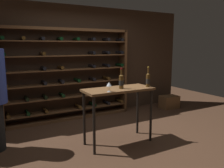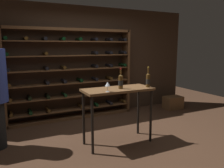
{
  "view_description": "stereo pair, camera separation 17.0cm",
  "coord_description": "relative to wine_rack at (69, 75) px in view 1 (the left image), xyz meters",
  "views": [
    {
      "loc": [
        -1.95,
        -3.36,
        1.7
      ],
      "look_at": [
        -0.01,
        0.18,
        1.02
      ],
      "focal_mm": 36.46,
      "sensor_mm": 36.0,
      "label": 1
    },
    {
      "loc": [
        -1.8,
        -3.44,
        1.7
      ],
      "look_at": [
        -0.01,
        0.18,
        1.02
      ],
      "focal_mm": 36.46,
      "sensor_mm": 36.0,
      "label": 2
    }
  ],
  "objects": [
    {
      "name": "tasting_table",
      "position": [
        0.3,
        -1.73,
        -0.19
      ],
      "size": [
        1.21,
        0.51,
        0.98
      ],
      "color": "brown",
      "rests_on": "ground"
    },
    {
      "name": "wine_bottle_black_capsule",
      "position": [
        0.83,
        -1.86,
        0.07
      ],
      "size": [
        0.07,
        0.07,
        0.36
      ],
      "color": "#4C3314",
      "rests_on": "tasting_table"
    },
    {
      "name": "back_wall",
      "position": [
        0.31,
        0.21,
        0.28
      ],
      "size": [
        5.98,
        0.1,
        2.64
      ],
      "primitive_type": "cube",
      "color": "#3D2B1E",
      "rests_on": "ground"
    },
    {
      "name": "wine_rack",
      "position": [
        0.0,
        0.0,
        0.0
      ],
      "size": [
        2.95,
        0.32,
        2.09
      ],
      "color": "brown",
      "rests_on": "ground"
    },
    {
      "name": "wine_bottle_green_slim",
      "position": [
        0.33,
        -1.77,
        0.07
      ],
      "size": [
        0.08,
        0.08,
        0.35
      ],
      "color": "#4C3314",
      "rests_on": "tasting_table"
    },
    {
      "name": "ground_plane",
      "position": [
        0.31,
        -1.67,
        -1.04
      ],
      "size": [
        9.76,
        9.76,
        0.0
      ],
      "primitive_type": "plane",
      "color": "#472D1E"
    },
    {
      "name": "wine_glass_stemmed_center",
      "position": [
        0.02,
        -1.92,
        0.06
      ],
      "size": [
        0.09,
        0.09,
        0.16
      ],
      "color": "silver",
      "rests_on": "tasting_table"
    },
    {
      "name": "wine_crate",
      "position": [
        2.69,
        -0.44,
        -0.87
      ],
      "size": [
        0.5,
        0.37,
        0.34
      ],
      "primitive_type": "cube",
      "rotation": [
        0.0,
        0.0,
        -0.06
      ],
      "color": "brown",
      "rests_on": "ground"
    }
  ]
}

